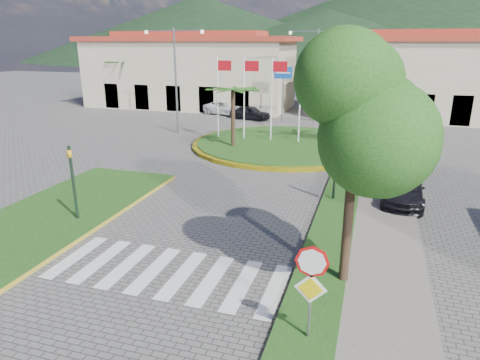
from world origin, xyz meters
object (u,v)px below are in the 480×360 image
(stop_sign, at_px, (311,279))
(car_dark_b, at_px, (422,113))
(roundabout_island, at_px, (283,144))
(car_dark_a, at_px, (250,113))
(car_side_right, at_px, (403,188))
(white_van, at_px, (227,108))
(deciduous_tree, at_px, (357,115))

(stop_sign, relative_size, car_dark_b, 0.76)
(roundabout_island, relative_size, stop_sign, 4.79)
(car_dark_a, distance_m, car_side_right, 22.64)
(white_van, xyz_separation_m, car_dark_a, (2.99, -1.90, -0.03))
(stop_sign, xyz_separation_m, car_side_right, (2.60, 11.06, -1.14))
(stop_sign, xyz_separation_m, deciduous_tree, (0.60, 3.04, 3.38))
(roundabout_island, distance_m, deciduous_tree, 18.55)
(stop_sign, height_order, car_dark_a, stop_sign)
(car_dark_b, relative_size, car_side_right, 0.78)
(stop_sign, height_order, deciduous_tree, deciduous_tree)
(white_van, distance_m, car_side_right, 25.93)
(white_van, relative_size, car_dark_a, 1.28)
(roundabout_island, bearing_deg, car_dark_a, 118.05)
(car_dark_b, distance_m, car_side_right, 23.64)
(stop_sign, height_order, car_dark_b, stop_sign)
(roundabout_island, bearing_deg, deciduous_tree, -72.09)
(car_side_right, bearing_deg, car_dark_a, 126.42)
(stop_sign, xyz_separation_m, white_van, (-13.09, 31.70, -1.12))
(car_dark_a, bearing_deg, car_side_right, -132.95)
(deciduous_tree, bearing_deg, car_dark_a, 111.79)
(car_side_right, bearing_deg, stop_sign, -100.93)
(deciduous_tree, bearing_deg, car_side_right, 76.00)
(roundabout_island, distance_m, car_side_right, 11.71)
(roundabout_island, height_order, stop_sign, roundabout_island)
(car_dark_b, bearing_deg, roundabout_island, 139.63)
(stop_sign, relative_size, deciduous_tree, 0.39)
(white_van, bearing_deg, deciduous_tree, -138.74)
(car_dark_a, relative_size, car_side_right, 0.85)
(white_van, distance_m, car_dark_b, 18.67)
(roundabout_island, relative_size, deciduous_tree, 1.87)
(car_side_right, bearing_deg, roundabout_island, 132.16)
(deciduous_tree, distance_m, car_dark_b, 32.19)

